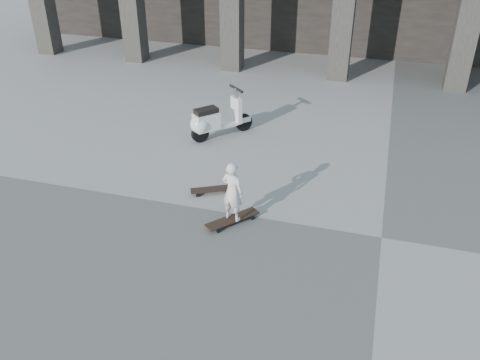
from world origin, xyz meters
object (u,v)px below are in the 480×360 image
(longboard, at_px, (233,219))
(skateboard_spare, at_px, (212,190))
(scooter, at_px, (212,121))
(child, at_px, (232,192))

(longboard, height_order, skateboard_spare, longboard)
(longboard, height_order, scooter, scooter)
(child, height_order, scooter, child)
(longboard, relative_size, skateboard_spare, 1.15)
(child, relative_size, scooter, 0.85)
(longboard, xyz_separation_m, scooter, (-1.54, 3.35, 0.39))
(skateboard_spare, xyz_separation_m, child, (0.72, -0.91, 0.61))
(skateboard_spare, bearing_deg, scooter, 80.93)
(longboard, relative_size, child, 0.84)
(child, bearing_deg, skateboard_spare, -35.93)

